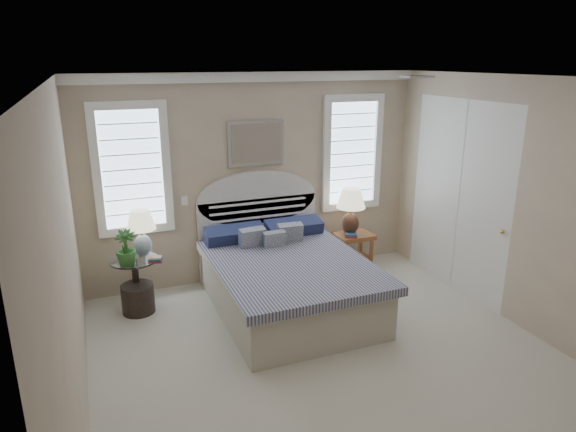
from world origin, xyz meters
The scene contains 21 objects.
floor centered at (0.00, 0.00, 0.00)m, with size 4.50×5.00×0.01m, color beige.
ceiling centered at (0.00, 0.00, 2.70)m, with size 4.50×5.00×0.01m, color white.
wall_back centered at (0.00, 2.50, 1.35)m, with size 4.50×0.02×2.70m, color beige.
wall_left centered at (-2.25, 0.00, 1.35)m, with size 0.02×5.00×2.70m, color beige.
wall_right centered at (2.25, 0.00, 1.35)m, with size 0.02×5.00×2.70m, color beige.
crown_molding centered at (0.00, 2.46, 2.64)m, with size 4.50×0.08×0.12m, color white.
hvac_vent centered at (1.20, 0.80, 2.68)m, with size 0.30×0.20×0.02m, color #B2B2B2.
switch_plate centered at (-0.95, 2.48, 1.15)m, with size 0.08×0.01×0.12m, color white.
window_left centered at (-1.55, 2.48, 1.60)m, with size 0.90×0.06×1.60m, color #C7E2FC.
window_right centered at (1.40, 2.48, 1.60)m, with size 0.90×0.06×1.60m, color #C7E2FC.
painting centered at (0.00, 2.46, 1.82)m, with size 0.74×0.04×0.58m, color silver.
closet_door centered at (2.23, 1.20, 1.20)m, with size 0.02×1.80×2.40m, color white.
bed centered at (0.00, 1.46, 0.39)m, with size 1.72×2.28×1.47m.
side_table_left centered at (-1.65, 2.05, 0.39)m, with size 0.56×0.56×0.63m.
nightstand_right centered at (1.30, 2.15, 0.39)m, with size 0.50×0.40×0.53m.
floor_pot centered at (-1.65, 1.95, 0.17)m, with size 0.38×0.38×0.34m, color black.
lamp_left centered at (-1.53, 2.14, 0.97)m, with size 0.44×0.44×0.56m.
lamp_right centered at (1.25, 2.19, 0.92)m, with size 0.45×0.45×0.65m.
potted_plant centered at (-1.74, 1.89, 0.83)m, with size 0.23×0.23×0.41m, color #2C6E2F.
books_left centered at (-1.43, 1.87, 0.66)m, with size 0.18×0.16×0.06m.
books_right centered at (1.20, 2.05, 0.55)m, with size 0.20×0.17×0.04m.
Camera 1 is at (-2.03, -3.76, 2.86)m, focal length 32.00 mm.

